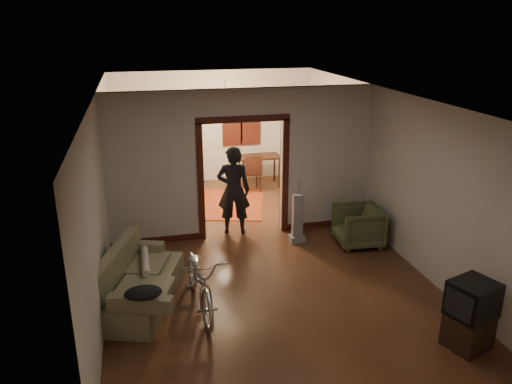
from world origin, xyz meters
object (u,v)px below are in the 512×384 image
object	(u,v)px
armchair	(358,226)
person	(234,190)
bicycle	(200,279)
desk	(259,171)
locker	(168,153)
sofa	(139,277)

from	to	relation	value
armchair	person	bearing A→B (deg)	-112.80
bicycle	desk	bearing A→B (deg)	63.86
locker	sofa	bearing A→B (deg)	-101.18
sofa	person	distance (m)	2.91
person	desk	bearing A→B (deg)	-99.78
sofa	armchair	size ratio (longest dim) A/B	2.31
bicycle	person	xyz separation A→B (m)	(0.99, 2.54, 0.41)
armchair	desk	bearing A→B (deg)	-162.15
bicycle	locker	distance (m)	5.63
bicycle	person	bearing A→B (deg)	64.89
armchair	desk	distance (m)	3.93
bicycle	sofa	bearing A→B (deg)	155.54
locker	armchair	bearing A→B (deg)	-55.47
sofa	person	bearing A→B (deg)	69.52
desk	person	bearing A→B (deg)	-101.43
bicycle	locker	world-z (taller)	locker
desk	bicycle	bearing A→B (deg)	-100.49
bicycle	armchair	world-z (taller)	bicycle
desk	sofa	bearing A→B (deg)	-109.35
sofa	armchair	world-z (taller)	sofa
person	locker	xyz separation A→B (m)	(-1.01, 3.08, 0.03)
bicycle	armchair	xyz separation A→B (m)	(3.10, 1.46, -0.09)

